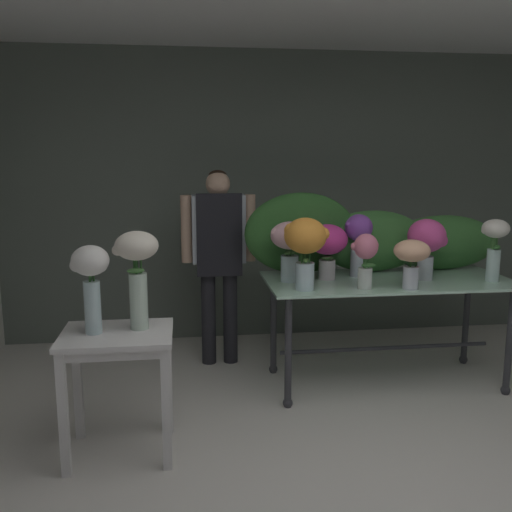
{
  "coord_description": "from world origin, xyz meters",
  "views": [
    {
      "loc": [
        -0.99,
        -2.07,
        1.75
      ],
      "look_at": [
        -0.52,
        1.5,
        1.1
      ],
      "focal_mm": 39.35,
      "sensor_mm": 36.0,
      "label": 1
    }
  ],
  "objects_px": {
    "vase_rosy_peonies": "(366,256)",
    "vase_cream_lisianthus_tall": "(137,265)",
    "side_table_white": "(118,352)",
    "vase_magenta_snapdragons": "(328,244)",
    "vase_fuchsia_tulips": "(427,241)",
    "display_table_glass": "(387,296)",
    "vase_blush_anemones": "(290,243)",
    "vase_peach_ranunculus": "(411,257)",
    "florist": "(219,246)",
    "vase_white_roses_tall": "(91,277)",
    "vase_ivory_hydrangea": "(495,243)",
    "vase_violet_dahlias": "(358,238)",
    "vase_sunset_lilies": "(305,242)"
  },
  "relations": [
    {
      "from": "vase_fuchsia_tulips",
      "to": "vase_blush_anemones",
      "type": "distance_m",
      "value": 1.02
    },
    {
      "from": "florist",
      "to": "vase_cream_lisianthus_tall",
      "type": "height_order",
      "value": "florist"
    },
    {
      "from": "side_table_white",
      "to": "vase_ivory_hydrangea",
      "type": "height_order",
      "value": "vase_ivory_hydrangea"
    },
    {
      "from": "vase_rosy_peonies",
      "to": "vase_sunset_lilies",
      "type": "bearing_deg",
      "value": 176.67
    },
    {
      "from": "vase_white_roses_tall",
      "to": "vase_magenta_snapdragons",
      "type": "bearing_deg",
      "value": 28.12
    },
    {
      "from": "vase_white_roses_tall",
      "to": "vase_ivory_hydrangea",
      "type": "bearing_deg",
      "value": 12.68
    },
    {
      "from": "display_table_glass",
      "to": "vase_blush_anemones",
      "type": "relative_size",
      "value": 4.14
    },
    {
      "from": "florist",
      "to": "vase_cream_lisianthus_tall",
      "type": "bearing_deg",
      "value": -112.44
    },
    {
      "from": "vase_violet_dahlias",
      "to": "vase_blush_anemones",
      "type": "distance_m",
      "value": 0.56
    },
    {
      "from": "vase_sunset_lilies",
      "to": "vase_violet_dahlias",
      "type": "xyz_separation_m",
      "value": [
        0.5,
        0.37,
        -0.04
      ]
    },
    {
      "from": "vase_peach_ranunculus",
      "to": "vase_rosy_peonies",
      "type": "height_order",
      "value": "vase_rosy_peonies"
    },
    {
      "from": "vase_rosy_peonies",
      "to": "vase_violet_dahlias",
      "type": "xyz_separation_m",
      "value": [
        0.07,
        0.4,
        0.06
      ]
    },
    {
      "from": "vase_ivory_hydrangea",
      "to": "vase_violet_dahlias",
      "type": "bearing_deg",
      "value": 162.86
    },
    {
      "from": "side_table_white",
      "to": "vase_magenta_snapdragons",
      "type": "bearing_deg",
      "value": 30.13
    },
    {
      "from": "display_table_glass",
      "to": "vase_magenta_snapdragons",
      "type": "bearing_deg",
      "value": 172.98
    },
    {
      "from": "vase_sunset_lilies",
      "to": "side_table_white",
      "type": "bearing_deg",
      "value": -156.01
    },
    {
      "from": "vase_violet_dahlias",
      "to": "vase_white_roses_tall",
      "type": "distance_m",
      "value": 2.05
    },
    {
      "from": "vase_ivory_hydrangea",
      "to": "vase_peach_ranunculus",
      "type": "distance_m",
      "value": 0.72
    },
    {
      "from": "vase_sunset_lilies",
      "to": "vase_ivory_hydrangea",
      "type": "bearing_deg",
      "value": 3.31
    },
    {
      "from": "display_table_glass",
      "to": "florist",
      "type": "relative_size",
      "value": 1.13
    },
    {
      "from": "side_table_white",
      "to": "vase_ivory_hydrangea",
      "type": "distance_m",
      "value": 2.77
    },
    {
      "from": "vase_rosy_peonies",
      "to": "vase_cream_lisianthus_tall",
      "type": "bearing_deg",
      "value": -162.9
    },
    {
      "from": "vase_magenta_snapdragons",
      "to": "vase_fuchsia_tulips",
      "type": "distance_m",
      "value": 0.74
    },
    {
      "from": "vase_ivory_hydrangea",
      "to": "vase_rosy_peonies",
      "type": "relative_size",
      "value": 1.19
    },
    {
      "from": "display_table_glass",
      "to": "vase_blush_anemones",
      "type": "xyz_separation_m",
      "value": [
        -0.75,
        0.02,
        0.42
      ]
    },
    {
      "from": "vase_peach_ranunculus",
      "to": "vase_cream_lisianthus_tall",
      "type": "relative_size",
      "value": 0.6
    },
    {
      "from": "vase_cream_lisianthus_tall",
      "to": "florist",
      "type": "bearing_deg",
      "value": 67.56
    },
    {
      "from": "side_table_white",
      "to": "vase_violet_dahlias",
      "type": "height_order",
      "value": "vase_violet_dahlias"
    },
    {
      "from": "vase_sunset_lilies",
      "to": "florist",
      "type": "bearing_deg",
      "value": 122.2
    },
    {
      "from": "vase_violet_dahlias",
      "to": "vase_ivory_hydrangea",
      "type": "bearing_deg",
      "value": -17.14
    },
    {
      "from": "vase_white_roses_tall",
      "to": "vase_fuchsia_tulips",
      "type": "bearing_deg",
      "value": 17.75
    },
    {
      "from": "side_table_white",
      "to": "florist",
      "type": "xyz_separation_m",
      "value": [
        0.68,
        1.39,
        0.38
      ]
    },
    {
      "from": "side_table_white",
      "to": "vase_cream_lisianthus_tall",
      "type": "xyz_separation_m",
      "value": [
        0.13,
        0.05,
        0.5
      ]
    },
    {
      "from": "vase_peach_ranunculus",
      "to": "vase_violet_dahlias",
      "type": "height_order",
      "value": "vase_violet_dahlias"
    },
    {
      "from": "vase_blush_anemones",
      "to": "display_table_glass",
      "type": "bearing_deg",
      "value": -1.36
    },
    {
      "from": "vase_sunset_lilies",
      "to": "vase_fuchsia_tulips",
      "type": "height_order",
      "value": "vase_sunset_lilies"
    },
    {
      "from": "vase_ivory_hydrangea",
      "to": "vase_rosy_peonies",
      "type": "bearing_deg",
      "value": -173.93
    },
    {
      "from": "vase_ivory_hydrangea",
      "to": "vase_fuchsia_tulips",
      "type": "xyz_separation_m",
      "value": [
        -0.47,
        0.11,
        0.01
      ]
    },
    {
      "from": "side_table_white",
      "to": "vase_ivory_hydrangea",
      "type": "bearing_deg",
      "value": 13.25
    },
    {
      "from": "vase_cream_lisianthus_tall",
      "to": "side_table_white",
      "type": "bearing_deg",
      "value": -157.99
    },
    {
      "from": "vase_white_roses_tall",
      "to": "vase_sunset_lilies",
      "type": "bearing_deg",
      "value": 21.98
    },
    {
      "from": "florist",
      "to": "vase_magenta_snapdragons",
      "type": "height_order",
      "value": "florist"
    },
    {
      "from": "florist",
      "to": "vase_cream_lisianthus_tall",
      "type": "xyz_separation_m",
      "value": [
        -0.55,
        -1.34,
        0.11
      ]
    },
    {
      "from": "florist",
      "to": "vase_rosy_peonies",
      "type": "distance_m",
      "value": 1.3
    },
    {
      "from": "vase_peach_ranunculus",
      "to": "display_table_glass",
      "type": "bearing_deg",
      "value": 96.62
    },
    {
      "from": "vase_cream_lisianthus_tall",
      "to": "vase_peach_ranunculus",
      "type": "bearing_deg",
      "value": 12.93
    },
    {
      "from": "side_table_white",
      "to": "vase_cream_lisianthus_tall",
      "type": "relative_size",
      "value": 1.29
    },
    {
      "from": "vase_ivory_hydrangea",
      "to": "vase_white_roses_tall",
      "type": "height_order",
      "value": "vase_ivory_hydrangea"
    },
    {
      "from": "side_table_white",
      "to": "vase_blush_anemones",
      "type": "xyz_separation_m",
      "value": [
        1.16,
        0.81,
        0.49
      ]
    },
    {
      "from": "vase_blush_anemones",
      "to": "vase_white_roses_tall",
      "type": "bearing_deg",
      "value": -147.93
    }
  ]
}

